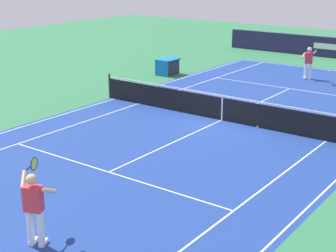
# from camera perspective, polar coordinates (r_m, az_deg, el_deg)

# --- Properties ---
(ground_plane) EXTENTS (60.00, 60.00, 0.00)m
(ground_plane) POSITION_cam_1_polar(r_m,az_deg,el_deg) (19.83, 6.00, 0.67)
(ground_plane) COLOR #2D7247
(court_slab) EXTENTS (24.20, 11.40, 0.00)m
(court_slab) POSITION_cam_1_polar(r_m,az_deg,el_deg) (19.83, 6.00, 0.67)
(court_slab) COLOR navy
(court_slab) RESTS_ON ground_plane
(court_line_markings) EXTENTS (23.85, 11.05, 0.01)m
(court_line_markings) POSITION_cam_1_polar(r_m,az_deg,el_deg) (19.83, 6.00, 0.68)
(court_line_markings) COLOR white
(court_line_markings) RESTS_ON ground_plane
(tennis_net) EXTENTS (0.10, 11.70, 1.08)m
(tennis_net) POSITION_cam_1_polar(r_m,az_deg,el_deg) (19.69, 6.05, 2.04)
(tennis_net) COLOR #2D2D33
(tennis_net) RESTS_ON ground_plane
(tennis_player_near) EXTENTS (0.92, 0.94, 1.70)m
(tennis_player_near) POSITION_cam_1_polar(r_m,az_deg,el_deg) (11.21, -14.68, -8.53)
(tennis_player_near) COLOR white
(tennis_player_near) RESTS_ON ground_plane
(tennis_player_far) EXTENTS (0.96, 0.89, 1.70)m
(tennis_player_far) POSITION_cam_1_polar(r_m,az_deg,el_deg) (27.61, 15.39, 6.96)
(tennis_player_far) COLOR white
(tennis_player_far) RESTS_ON ground_plane
(tennis_ball) EXTENTS (0.07, 0.07, 0.07)m
(tennis_ball) POSITION_cam_1_polar(r_m,az_deg,el_deg) (19.04, 9.93, -0.12)
(tennis_ball) COLOR #CCE01E
(tennis_ball) RESTS_ON ground_plane
(equipment_cart_tarped) EXTENTS (1.25, 0.84, 0.85)m
(equipment_cart_tarped) POSITION_cam_1_polar(r_m,az_deg,el_deg) (27.83, -0.02, 6.64)
(equipment_cart_tarped) COLOR #2D2D33
(equipment_cart_tarped) RESTS_ON ground_plane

